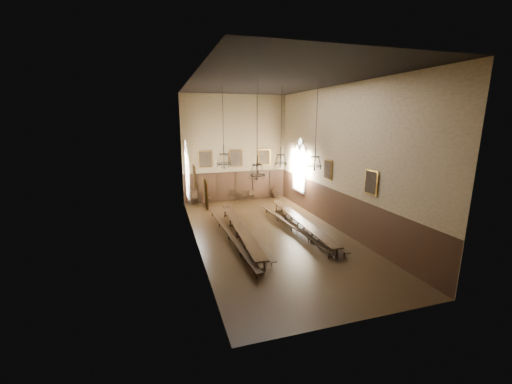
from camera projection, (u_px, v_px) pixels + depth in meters
name	position (u px, v px, depth m)	size (l,w,h in m)	color
floor	(270.00, 235.00, 19.42)	(9.00, 18.00, 0.02)	black
ceiling	(272.00, 81.00, 17.38)	(9.00, 18.00, 0.02)	black
wall_back	(235.00, 149.00, 26.78)	(9.00, 0.02, 9.00)	#8F7658
wall_front	(367.00, 198.00, 10.02)	(9.00, 0.02, 9.00)	#8F7658
wall_left	(193.00, 165.00, 17.10)	(0.02, 18.00, 9.00)	#8F7658
wall_right	(338.00, 159.00, 19.70)	(0.02, 18.00, 9.00)	#8F7658
wainscot_panelling	(270.00, 215.00, 19.14)	(9.00, 18.00, 2.50)	black
table_left	(240.00, 232.00, 18.68)	(1.11, 9.73, 0.76)	black
table_right	(301.00, 225.00, 20.02)	(1.06, 9.48, 0.74)	black
bench_left_outer	(229.00, 235.00, 18.46)	(0.71, 10.73, 0.48)	black
bench_left_inner	(246.00, 233.00, 18.99)	(0.54, 9.15, 0.41)	black
bench_right_inner	(292.00, 227.00, 19.96)	(0.88, 9.08, 0.41)	black
bench_right_outer	(307.00, 225.00, 20.23)	(0.45, 9.67, 0.44)	black
chair_0	(195.00, 201.00, 26.28)	(0.52, 0.52, 1.04)	black
chair_1	(207.00, 200.00, 26.58)	(0.53, 0.53, 1.00)	black
chair_3	(232.00, 198.00, 27.19)	(0.52, 0.52, 0.99)	black
chair_4	(244.00, 198.00, 27.43)	(0.45, 0.45, 0.91)	black
chair_5	(253.00, 197.00, 27.64)	(0.44, 0.44, 0.90)	black
chair_7	(275.00, 195.00, 28.26)	(0.49, 0.49, 0.91)	black
chandelier_back_left	(224.00, 159.00, 19.82)	(0.95, 0.95, 4.96)	black
chandelier_back_right	(281.00, 158.00, 21.49)	(0.90, 0.90, 5.14)	black
chandelier_front_left	(257.00, 168.00, 15.37)	(0.79, 0.79, 4.86)	black
chandelier_front_right	(315.00, 160.00, 16.81)	(0.76, 0.76, 4.63)	black
portrait_back_0	(205.00, 159.00, 26.09)	(1.10, 0.12, 1.40)	#A87728
portrait_back_1	(236.00, 158.00, 26.84)	(1.10, 0.12, 1.40)	#A87728
portrait_back_2	(264.00, 157.00, 27.59)	(1.10, 0.12, 1.40)	#A87728
portrait_left_0	(194.00, 177.00, 18.25)	(0.12, 1.00, 1.30)	#A87728
portrait_left_1	(206.00, 194.00, 14.06)	(0.12, 1.00, 1.30)	#A87728
portrait_right_0	(328.00, 170.00, 20.77)	(0.12, 1.00, 1.30)	#A87728
portrait_right_1	(371.00, 182.00, 16.59)	(0.12, 1.00, 1.30)	#A87728
window_right	(300.00, 165.00, 25.04)	(0.20, 2.20, 4.60)	white
window_left	(187.00, 170.00, 22.49)	(0.20, 2.20, 4.60)	white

